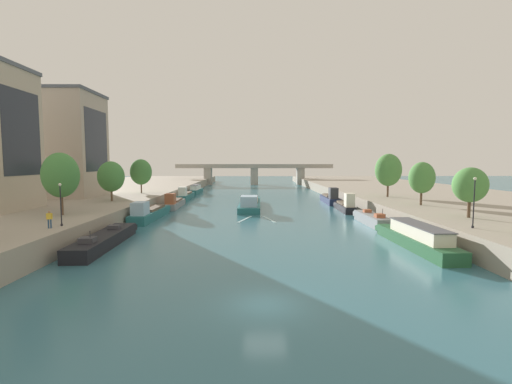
{
  "coord_description": "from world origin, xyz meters",
  "views": [
    {
      "loc": [
        -0.76,
        -20.24,
        8.38
      ],
      "look_at": [
        0.0,
        51.83,
        2.37
      ],
      "focal_mm": 24.77,
      "sensor_mm": 36.0,
      "label": 1
    }
  ],
  "objects_px": {
    "tree_left_by_lamp": "(141,172)",
    "lamppost_right_bank": "(474,200)",
    "tree_right_midway": "(422,178)",
    "moored_boat_right_second": "(372,219)",
    "person_on_quay": "(49,218)",
    "moored_boat_left_upstream": "(150,213)",
    "moored_boat_left_end": "(196,190)",
    "moored_boat_left_lone": "(186,195)",
    "moored_boat_right_gap_after": "(345,206)",
    "moored_boat_right_far": "(330,198)",
    "lamppost_left_bank": "(61,202)",
    "tree_right_second": "(470,185)",
    "moored_boat_right_midway": "(416,237)",
    "moored_boat_left_gap_after": "(174,203)",
    "bridge_far": "(254,172)",
    "barge_midriver": "(250,204)",
    "tree_left_midway": "(61,175)",
    "moored_boat_left_second": "(105,240)",
    "tree_right_third": "(388,170)",
    "tree_left_end_of_row": "(111,177)"
  },
  "relations": [
    {
      "from": "tree_left_by_lamp",
      "to": "lamppost_right_bank",
      "type": "distance_m",
      "value": 57.1
    },
    {
      "from": "tree_right_midway",
      "to": "moored_boat_right_second",
      "type": "bearing_deg",
      "value": -163.99
    },
    {
      "from": "moored_boat_right_second",
      "to": "person_on_quay",
      "type": "xyz_separation_m",
      "value": [
        -35.02,
        -15.21,
        2.55
      ]
    },
    {
      "from": "moored_boat_left_upstream",
      "to": "moored_boat_left_end",
      "type": "height_order",
      "value": "moored_boat_left_upstream"
    },
    {
      "from": "moored_boat_left_lone",
      "to": "moored_boat_right_gap_after",
      "type": "height_order",
      "value": "moored_boat_right_gap_after"
    },
    {
      "from": "moored_boat_right_far",
      "to": "lamppost_left_bank",
      "type": "xyz_separation_m",
      "value": [
        -34.34,
        -38.8,
        3.57
      ]
    },
    {
      "from": "tree_right_second",
      "to": "tree_right_midway",
      "type": "xyz_separation_m",
      "value": [
        0.25,
        11.55,
        0.3
      ]
    },
    {
      "from": "moored_boat_right_midway",
      "to": "lamppost_left_bank",
      "type": "bearing_deg",
      "value": -179.26
    },
    {
      "from": "moored_boat_right_gap_after",
      "to": "moored_boat_left_gap_after",
      "type": "bearing_deg",
      "value": 169.88
    },
    {
      "from": "bridge_far",
      "to": "moored_boat_right_far",
      "type": "bearing_deg",
      "value": -76.17
    },
    {
      "from": "barge_midriver",
      "to": "moored_boat_right_midway",
      "type": "xyz_separation_m",
      "value": [
        16.54,
        -30.71,
        0.19
      ]
    },
    {
      "from": "moored_boat_left_upstream",
      "to": "moored_boat_right_midway",
      "type": "height_order",
      "value": "moored_boat_left_upstream"
    },
    {
      "from": "moored_boat_left_lone",
      "to": "tree_left_midway",
      "type": "height_order",
      "value": "tree_left_midway"
    },
    {
      "from": "barge_midriver",
      "to": "moored_boat_left_second",
      "type": "xyz_separation_m",
      "value": [
        -14.43,
        -29.66,
        -0.19
      ]
    },
    {
      "from": "tree_left_by_lamp",
      "to": "tree_right_second",
      "type": "bearing_deg",
      "value": -34.81
    },
    {
      "from": "tree_right_midway",
      "to": "person_on_quay",
      "type": "distance_m",
      "value": 46.3
    },
    {
      "from": "moored_boat_left_upstream",
      "to": "moored_boat_left_end",
      "type": "bearing_deg",
      "value": 89.85
    },
    {
      "from": "lamppost_right_bank",
      "to": "person_on_quay",
      "type": "height_order",
      "value": "lamppost_right_bank"
    },
    {
      "from": "tree_right_midway",
      "to": "tree_left_by_lamp",
      "type": "bearing_deg",
      "value": 156.19
    },
    {
      "from": "barge_midriver",
      "to": "moored_boat_right_gap_after",
      "type": "bearing_deg",
      "value": -15.53
    },
    {
      "from": "tree_right_third",
      "to": "person_on_quay",
      "type": "bearing_deg",
      "value": -145.21
    },
    {
      "from": "barge_midriver",
      "to": "tree_right_second",
      "type": "bearing_deg",
      "value": -47.54
    },
    {
      "from": "moored_boat_left_upstream",
      "to": "tree_left_end_of_row",
      "type": "distance_m",
      "value": 9.47
    },
    {
      "from": "lamppost_left_bank",
      "to": "tree_right_third",
      "type": "bearing_deg",
      "value": 33.91
    },
    {
      "from": "tree_left_end_of_row",
      "to": "tree_left_by_lamp",
      "type": "xyz_separation_m",
      "value": [
        0.13,
        14.54,
        0.34
      ]
    },
    {
      "from": "moored_boat_left_second",
      "to": "moored_boat_left_upstream",
      "type": "height_order",
      "value": "moored_boat_left_upstream"
    },
    {
      "from": "moored_boat_left_second",
      "to": "person_on_quay",
      "type": "distance_m",
      "value": 5.4
    },
    {
      "from": "moored_boat_right_far",
      "to": "tree_right_midway",
      "type": "xyz_separation_m",
      "value": [
        8.03,
        -22.61,
        5.21
      ]
    },
    {
      "from": "moored_boat_right_midway",
      "to": "lamppost_left_bank",
      "type": "relative_size",
      "value": 3.57
    },
    {
      "from": "moored_boat_left_lone",
      "to": "moored_boat_right_gap_after",
      "type": "distance_m",
      "value": 36.96
    },
    {
      "from": "moored_boat_left_gap_after",
      "to": "moored_boat_right_midway",
      "type": "bearing_deg",
      "value": -45.81
    },
    {
      "from": "barge_midriver",
      "to": "bridge_far",
      "type": "bearing_deg",
      "value": 89.03
    },
    {
      "from": "moored_boat_left_end",
      "to": "moored_boat_right_midway",
      "type": "xyz_separation_m",
      "value": [
        31.24,
        -60.78,
        -0.03
      ]
    },
    {
      "from": "moored_boat_right_far",
      "to": "tree_left_end_of_row",
      "type": "height_order",
      "value": "tree_left_end_of_row"
    },
    {
      "from": "moored_boat_right_gap_after",
      "to": "barge_midriver",
      "type": "bearing_deg",
      "value": 164.47
    },
    {
      "from": "moored_boat_right_midway",
      "to": "moored_boat_right_far",
      "type": "relative_size",
      "value": 1.19
    },
    {
      "from": "moored_boat_right_gap_after",
      "to": "moored_boat_right_second",
      "type": "bearing_deg",
      "value": -88.68
    },
    {
      "from": "moored_boat_left_second",
      "to": "tree_left_by_lamp",
      "type": "height_order",
      "value": "tree_left_by_lamp"
    },
    {
      "from": "tree_right_second",
      "to": "moored_boat_left_end",
      "type": "bearing_deg",
      "value": 124.55
    },
    {
      "from": "moored_boat_left_upstream",
      "to": "tree_left_midway",
      "type": "xyz_separation_m",
      "value": [
        -6.76,
        -11.28,
        6.01
      ]
    },
    {
      "from": "moored_boat_left_upstream",
      "to": "tree_right_midway",
      "type": "distance_m",
      "value": 39.73
    },
    {
      "from": "tree_left_by_lamp",
      "to": "lamppost_left_bank",
      "type": "distance_m",
      "value": 36.81
    },
    {
      "from": "moored_boat_left_second",
      "to": "moored_boat_right_far",
      "type": "bearing_deg",
      "value": 50.36
    },
    {
      "from": "lamppost_left_bank",
      "to": "person_on_quay",
      "type": "bearing_deg",
      "value": -108.7
    },
    {
      "from": "barge_midriver",
      "to": "tree_left_end_of_row",
      "type": "xyz_separation_m",
      "value": [
        -21.78,
        -9.14,
        5.36
      ]
    },
    {
      "from": "moored_boat_right_midway",
      "to": "person_on_quay",
      "type": "height_order",
      "value": "person_on_quay"
    },
    {
      "from": "moored_boat_right_second",
      "to": "person_on_quay",
      "type": "height_order",
      "value": "person_on_quay"
    },
    {
      "from": "moored_boat_left_end",
      "to": "tree_right_third",
      "type": "xyz_separation_m",
      "value": [
        39.14,
        -32.79,
        6.03
      ]
    },
    {
      "from": "moored_boat_right_second",
      "to": "moored_boat_left_upstream",
      "type": "bearing_deg",
      "value": 172.09
    },
    {
      "from": "moored_boat_right_gap_after",
      "to": "tree_right_second",
      "type": "bearing_deg",
      "value": -70.4
    }
  ]
}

